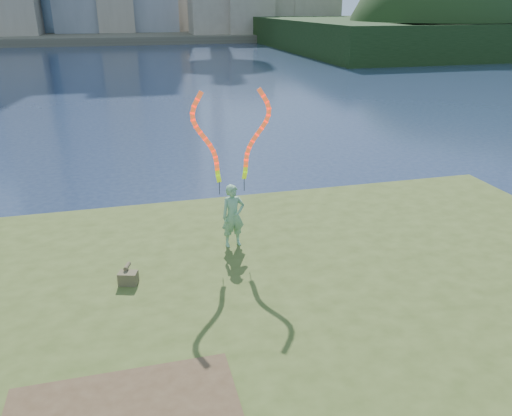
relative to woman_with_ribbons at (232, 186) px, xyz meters
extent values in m
plane|color=#1A2742|center=(-0.36, -2.13, -2.25)|extent=(320.00, 320.00, 0.00)
cube|color=#39491A|center=(-0.36, -4.63, -2.10)|extent=(20.00, 18.00, 0.30)
cube|color=#39491A|center=(-0.36, -4.33, -1.85)|extent=(17.00, 15.00, 0.30)
cube|color=#39491A|center=(-0.36, -4.13, -1.60)|extent=(14.00, 12.00, 0.30)
cube|color=#474234|center=(-0.36, 92.87, -1.65)|extent=(320.00, 40.00, 1.20)
cube|color=black|center=(54.64, 57.87, -0.25)|extent=(70.00, 42.00, 4.00)
imported|color=#187028|center=(0.00, -0.04, -0.71)|extent=(0.58, 0.42, 1.47)
cylinder|color=black|center=(-0.29, 0.03, -0.03)|extent=(0.02, 0.02, 0.30)
cylinder|color=black|center=(0.30, 0.10, -0.03)|extent=(0.02, 0.02, 0.30)
cube|color=brown|center=(-2.41, -1.21, -1.31)|extent=(0.42, 0.34, 0.26)
cylinder|color=brown|center=(-2.41, -1.04, -1.14)|extent=(0.16, 0.26, 0.09)
camera|label=1|loc=(-2.12, -10.25, 3.76)|focal=35.00mm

